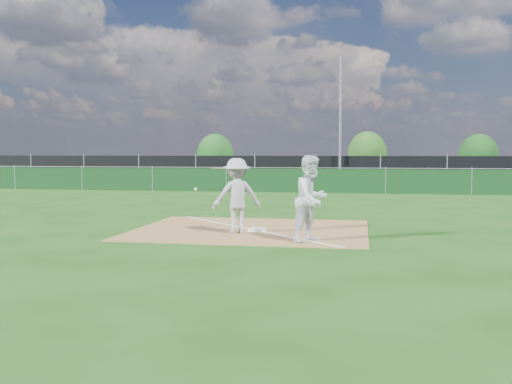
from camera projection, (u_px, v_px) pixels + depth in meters
ground at (292, 201)px, 23.69m from camera, size 90.00×90.00×0.00m
infield_dirt at (251, 230)px, 14.86m from camera, size 6.00×5.00×0.02m
foul_line at (251, 229)px, 14.86m from camera, size 5.01×5.01×0.01m
green_fence at (304, 181)px, 28.56m from camera, size 44.00×0.05×1.20m
dirt_mound at (224, 177)px, 32.90m from camera, size 3.38×2.60×1.17m
black_fence at (316, 170)px, 36.38m from camera, size 46.00×0.04×1.80m
parking_lot at (322, 180)px, 41.35m from camera, size 46.00×9.00×0.01m
light_pole at (340, 121)px, 35.60m from camera, size 0.16×0.16×8.00m
first_base at (257, 229)px, 14.55m from camera, size 0.43×0.43×0.08m
play_at_first at (237, 196)px, 14.13m from camera, size 1.84×1.10×1.86m
runner at (312, 199)px, 12.80m from camera, size 1.15×1.21×1.97m
car_left at (223, 169)px, 41.35m from camera, size 4.88×2.52×1.59m
car_mid at (307, 170)px, 41.01m from camera, size 4.48×1.92×1.43m
car_right at (371, 172)px, 40.43m from camera, size 4.50×2.71×1.22m
tree_left at (215, 155)px, 47.02m from camera, size 3.00×3.00×3.55m
tree_mid at (367, 153)px, 46.95m from camera, size 3.16×3.16×3.75m
tree_right at (478, 156)px, 43.87m from camera, size 2.91×2.91×3.45m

